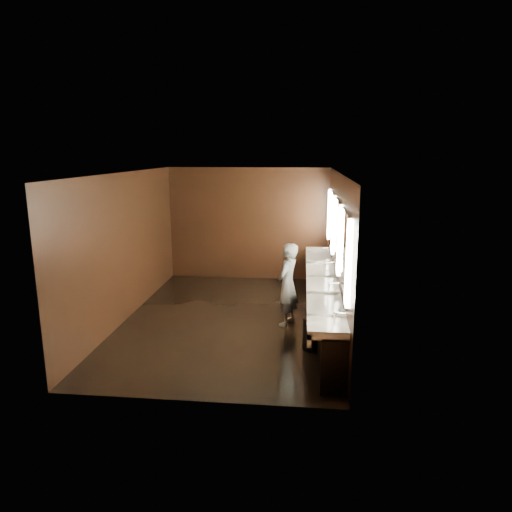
{
  "coord_description": "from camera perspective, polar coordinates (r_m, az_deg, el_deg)",
  "views": [
    {
      "loc": [
        1.36,
        -8.25,
        3.17
      ],
      "look_at": [
        0.51,
        0.0,
        1.27
      ],
      "focal_mm": 32.0,
      "sensor_mm": 36.0,
      "label": 1
    }
  ],
  "objects": [
    {
      "name": "floor",
      "position": [
        8.95,
        -3.25,
        -7.88
      ],
      "size": [
        6.0,
        6.0,
        0.0
      ],
      "primitive_type": "plane",
      "color": "black",
      "rests_on": "ground"
    },
    {
      "name": "ceiling",
      "position": [
        8.37,
        -3.5,
        10.34
      ],
      "size": [
        4.0,
        6.0,
        0.02
      ],
      "primitive_type": "cube",
      "color": "#2D2D2B",
      "rests_on": "wall_back"
    },
    {
      "name": "wall_back",
      "position": [
        11.47,
        -0.96,
        4.02
      ],
      "size": [
        4.0,
        0.02,
        2.8
      ],
      "primitive_type": "cube",
      "color": "black",
      "rests_on": "floor"
    },
    {
      "name": "wall_front",
      "position": [
        5.71,
        -8.22,
        -5.31
      ],
      "size": [
        4.0,
        0.02,
        2.8
      ],
      "primitive_type": "cube",
      "color": "black",
      "rests_on": "floor"
    },
    {
      "name": "wall_left",
      "position": [
        9.09,
        -15.92,
        1.16
      ],
      "size": [
        0.02,
        6.0,
        2.8
      ],
      "primitive_type": "cube",
      "color": "black",
      "rests_on": "floor"
    },
    {
      "name": "wall_right",
      "position": [
        8.46,
        10.11,
        0.62
      ],
      "size": [
        0.02,
        6.0,
        2.8
      ],
      "primitive_type": "cube",
      "color": "black",
      "rests_on": "floor"
    },
    {
      "name": "sink_counter",
      "position": [
        8.69,
        8.51,
        -5.18
      ],
      "size": [
        0.55,
        5.4,
        1.01
      ],
      "color": "black",
      "rests_on": "floor"
    },
    {
      "name": "mirror_band",
      "position": [
        8.4,
        10.07,
        2.96
      ],
      "size": [
        0.06,
        5.03,
        1.15
      ],
      "color": "white",
      "rests_on": "wall_right"
    },
    {
      "name": "person",
      "position": [
        8.46,
        3.96,
        -3.57
      ],
      "size": [
        0.55,
        0.66,
        1.55
      ],
      "primitive_type": "imported",
      "rotation": [
        0.0,
        0.0,
        -1.93
      ],
      "color": "#7D9FBB",
      "rests_on": "floor"
    },
    {
      "name": "trash_bin",
      "position": [
        7.62,
        7.17,
        -9.58
      ],
      "size": [
        0.44,
        0.44,
        0.54
      ],
      "primitive_type": "cylinder",
      "rotation": [
        0.0,
        0.0,
        0.32
      ],
      "color": "black",
      "rests_on": "floor"
    }
  ]
}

